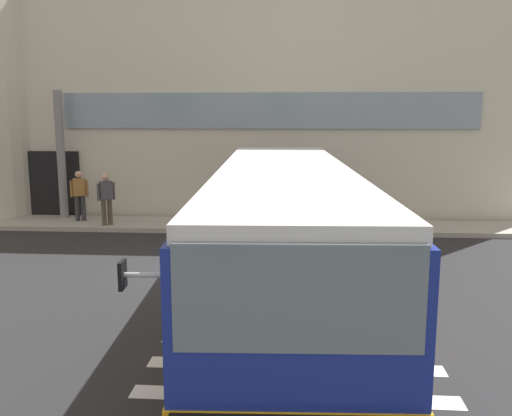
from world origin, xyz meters
The scene contains 9 objects.
ground_plane centered at (0.00, 0.00, -0.01)m, with size 80.00×90.00×0.02m, color #232326.
bay_paint_stripes centered at (2.00, -4.20, 0.00)m, with size 4.40×3.96×0.01m.
terminal_building centered at (-0.68, 11.60, 3.99)m, with size 21.84×13.80×7.99m.
boarding_curb centered at (0.00, 4.80, 0.07)m, with size 24.04×2.00×0.15m, color #9E9B93.
entry_support_column centered at (-6.01, 5.40, 2.31)m, with size 0.28×0.28×4.33m, color slate.
bus_main_foreground centered at (1.75, -2.01, 1.34)m, with size 3.13×12.18×2.70m.
passenger_near_column centered at (-5.21, 4.85, 1.08)m, with size 0.57×0.32×1.68m.
passenger_by_doorway centered at (-4.09, 4.22, 1.11)m, with size 0.52×0.50×1.68m.
safety_bollard_yellow centered at (0.61, 3.60, 0.45)m, with size 0.18×0.18×0.90m, color yellow.
Camera 1 is at (1.98, -12.75, 3.72)m, focal length 38.48 mm.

